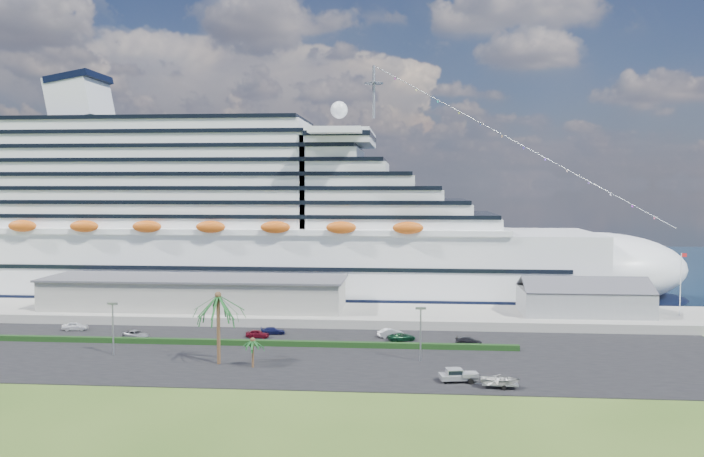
# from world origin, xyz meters

# --- Properties ---
(ground) EXTENTS (420.00, 420.00, 0.00)m
(ground) POSITION_xyz_m (0.00, 0.00, 0.00)
(ground) COLOR #35501A
(ground) RESTS_ON ground
(asphalt_lot) EXTENTS (140.00, 38.00, 0.12)m
(asphalt_lot) POSITION_xyz_m (0.00, 11.00, 0.06)
(asphalt_lot) COLOR black
(asphalt_lot) RESTS_ON ground
(wharf) EXTENTS (240.00, 20.00, 1.80)m
(wharf) POSITION_xyz_m (0.00, 40.00, 0.90)
(wharf) COLOR gray
(wharf) RESTS_ON ground
(water) EXTENTS (420.00, 160.00, 0.02)m
(water) POSITION_xyz_m (0.00, 130.00, 0.01)
(water) COLOR #0A1D30
(water) RESTS_ON ground
(cruise_ship) EXTENTS (191.00, 38.00, 54.00)m
(cruise_ship) POSITION_xyz_m (-21.53, 64.00, 16.69)
(cruise_ship) COLOR silver
(cruise_ship) RESTS_ON ground
(terminal_building) EXTENTS (61.00, 15.00, 6.30)m
(terminal_building) POSITION_xyz_m (-25.00, 40.00, 5.01)
(terminal_building) COLOR gray
(terminal_building) RESTS_ON wharf
(port_shed) EXTENTS (24.00, 12.31, 7.37)m
(port_shed) POSITION_xyz_m (52.00, 40.00, 4.40)
(port_shed) COLOR gray
(port_shed) RESTS_ON wharf
(flagpole) EXTENTS (1.08, 0.16, 12.00)m
(flagpole) POSITION_xyz_m (70.04, 40.00, 8.27)
(flagpole) COLOR silver
(flagpole) RESTS_ON wharf
(hedge) EXTENTS (88.00, 1.10, 0.90)m
(hedge) POSITION_xyz_m (-8.00, 16.00, 0.57)
(hedge) COLOR black
(hedge) RESTS_ON asphalt_lot
(lamp_post_left) EXTENTS (1.60, 0.35, 8.27)m
(lamp_post_left) POSITION_xyz_m (-28.00, 8.00, 5.34)
(lamp_post_left) COLOR gray
(lamp_post_left) RESTS_ON asphalt_lot
(lamp_post_right) EXTENTS (1.60, 0.35, 8.27)m
(lamp_post_right) POSITION_xyz_m (20.00, 8.00, 5.34)
(lamp_post_right) COLOR gray
(lamp_post_right) RESTS_ON asphalt_lot
(palm_tall) EXTENTS (8.82, 8.82, 11.13)m
(palm_tall) POSITION_xyz_m (-10.00, 4.00, 9.20)
(palm_tall) COLOR #47301E
(palm_tall) RESTS_ON ground
(palm_short) EXTENTS (3.53, 3.53, 4.56)m
(palm_short) POSITION_xyz_m (-4.50, 2.50, 3.67)
(palm_short) COLOR #47301E
(palm_short) RESTS_ON ground
(parked_car_0) EXTENTS (4.75, 2.43, 1.55)m
(parked_car_0) POSITION_xyz_m (-42.75, 24.87, 0.89)
(parked_car_0) COLOR silver
(parked_car_0) RESTS_ON asphalt_lot
(parked_car_1) EXTENTS (4.00, 1.42, 1.32)m
(parked_car_1) POSITION_xyz_m (-29.31, 19.76, 0.78)
(parked_car_1) COLOR black
(parked_car_1) RESTS_ON asphalt_lot
(parked_car_2) EXTENTS (5.44, 4.03, 1.37)m
(parked_car_2) POSITION_xyz_m (-28.99, 19.37, 0.81)
(parked_car_2) COLOR #A2A3AA
(parked_car_2) RESTS_ON asphalt_lot
(parked_car_3) EXTENTS (4.61, 2.67, 1.26)m
(parked_car_3) POSITION_xyz_m (-5.97, 24.70, 0.75)
(parked_car_3) COLOR #11153E
(parked_car_3) RESTS_ON asphalt_lot
(parked_car_4) EXTENTS (4.15, 1.90, 1.38)m
(parked_car_4) POSITION_xyz_m (-8.08, 21.66, 0.81)
(parked_car_4) COLOR #5F0C1A
(parked_car_4) RESTS_ON asphalt_lot
(parked_car_5) EXTENTS (4.76, 3.07, 1.48)m
(parked_car_5) POSITION_xyz_m (15.06, 24.03, 0.86)
(parked_car_5) COLOR #ACADB3
(parked_car_5) RESTS_ON asphalt_lot
(parked_car_6) EXTENTS (5.24, 3.81, 1.33)m
(parked_car_6) POSITION_xyz_m (17.04, 21.40, 0.78)
(parked_car_6) COLOR black
(parked_car_6) RESTS_ON asphalt_lot
(parked_car_7) EXTENTS (4.76, 2.70, 1.30)m
(parked_car_7) POSITION_xyz_m (28.22, 19.25, 0.77)
(parked_car_7) COLOR black
(parked_car_7) RESTS_ON asphalt_lot
(pickup_truck) EXTENTS (5.41, 2.69, 1.82)m
(pickup_truck) POSITION_xyz_m (24.91, -2.60, 1.12)
(pickup_truck) COLOR black
(pickup_truck) RESTS_ON asphalt_lot
(boat_trailer) EXTENTS (5.91, 3.91, 1.69)m
(boat_trailer) POSITION_xyz_m (30.18, -4.96, 1.24)
(boat_trailer) COLOR gray
(boat_trailer) RESTS_ON asphalt_lot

